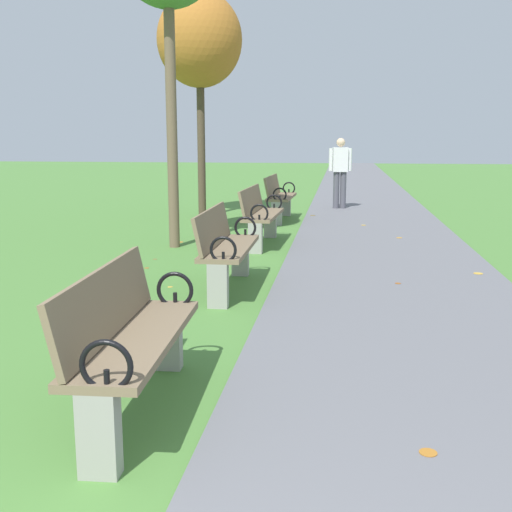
{
  "coord_description": "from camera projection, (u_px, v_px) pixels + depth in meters",
  "views": [
    {
      "loc": [
        0.75,
        -0.46,
        1.68
      ],
      "look_at": [
        -0.05,
        5.36,
        0.55
      ],
      "focal_mm": 43.85,
      "sensor_mm": 36.0,
      "label": 1
    }
  ],
  "objects": [
    {
      "name": "pedestrian_walking",
      "position": [
        340.0,
        169.0,
        14.48
      ],
      "size": [
        0.53,
        0.26,
        1.62
      ],
      "color": "#4C4C56",
      "rests_on": "paved_walkway"
    },
    {
      "name": "scattered_leaves",
      "position": [
        282.0,
        264.0,
        8.29
      ],
      "size": [
        5.04,
        12.04,
        0.02
      ],
      "color": "gold",
      "rests_on": "ground"
    },
    {
      "name": "park_bench_4",
      "position": [
        260.0,
        214.0,
        9.74
      ],
      "size": [
        0.52,
        1.61,
        0.9
      ],
      "color": "#7A664C",
      "rests_on": "ground"
    },
    {
      "name": "paved_walkway",
      "position": [
        363.0,
        195.0,
        18.19
      ],
      "size": [
        2.72,
        44.0,
        0.02
      ],
      "primitive_type": "cube",
      "color": "slate",
      "rests_on": "ground"
    },
    {
      "name": "park_bench_2",
      "position": [
        130.0,
        337.0,
        3.78
      ],
      "size": [
        0.54,
        1.62,
        0.9
      ],
      "color": "#7A664C",
      "rests_on": "ground"
    },
    {
      "name": "tree_2",
      "position": [
        200.0,
        41.0,
        12.61
      ],
      "size": [
        1.72,
        1.72,
        4.55
      ],
      "color": "#4C3D2D",
      "rests_on": "ground"
    },
    {
      "name": "park_bench_3",
      "position": [
        225.0,
        247.0,
        6.86
      ],
      "size": [
        0.49,
        1.6,
        0.9
      ],
      "color": "#7A664C",
      "rests_on": "ground"
    },
    {
      "name": "park_bench_5",
      "position": [
        279.0,
        196.0,
        12.62
      ],
      "size": [
        0.52,
        1.61,
        0.9
      ],
      "color": "#7A664C",
      "rests_on": "ground"
    }
  ]
}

